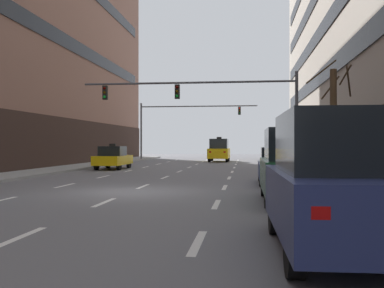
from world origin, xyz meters
TOP-DOWN VIEW (x-y plane):
  - ground_plane at (0.00, 0.00)m, footprint 120.00×120.00m
  - sidewalk_right at (8.08, 0.00)m, footprint 2.85×80.00m
  - lane_stripe_l1_s4 at (-3.33, 2.00)m, footprint 0.16×2.00m
  - lane_stripe_l1_s5 at (-3.33, 7.00)m, footprint 0.16×2.00m
  - lane_stripe_l1_s6 at (-3.33, 12.00)m, footprint 0.16×2.00m
  - lane_stripe_l1_s7 at (-3.33, 17.00)m, footprint 0.16×2.00m
  - lane_stripe_l1_s8 at (-3.33, 22.00)m, footprint 0.16×2.00m
  - lane_stripe_l1_s9 at (-3.33, 27.00)m, footprint 0.16×2.00m
  - lane_stripe_l1_s10 at (-3.33, 32.00)m, footprint 0.16×2.00m
  - lane_stripe_l2_s2 at (0.00, -8.00)m, footprint 0.16×2.00m
  - lane_stripe_l2_s3 at (0.00, -3.00)m, footprint 0.16×2.00m
  - lane_stripe_l2_s4 at (0.00, 2.00)m, footprint 0.16×2.00m
  - lane_stripe_l2_s5 at (0.00, 7.00)m, footprint 0.16×2.00m
  - lane_stripe_l2_s6 at (0.00, 12.00)m, footprint 0.16×2.00m
  - lane_stripe_l2_s7 at (0.00, 17.00)m, footprint 0.16×2.00m
  - lane_stripe_l2_s8 at (0.00, 22.00)m, footprint 0.16×2.00m
  - lane_stripe_l2_s9 at (0.00, 27.00)m, footprint 0.16×2.00m
  - lane_stripe_l2_s10 at (0.00, 32.00)m, footprint 0.16×2.00m
  - lane_stripe_l3_s2 at (3.33, -8.00)m, footprint 0.16×2.00m
  - lane_stripe_l3_s3 at (3.33, -3.00)m, footprint 0.16×2.00m
  - lane_stripe_l3_s4 at (3.33, 2.00)m, footprint 0.16×2.00m
  - lane_stripe_l3_s5 at (3.33, 7.00)m, footprint 0.16×2.00m
  - lane_stripe_l3_s6 at (3.33, 12.00)m, footprint 0.16×2.00m
  - lane_stripe_l3_s7 at (3.33, 17.00)m, footprint 0.16×2.00m
  - lane_stripe_l3_s8 at (3.33, 22.00)m, footprint 0.16×2.00m
  - lane_stripe_l3_s9 at (3.33, 27.00)m, footprint 0.16×2.00m
  - lane_stripe_l3_s10 at (3.33, 32.00)m, footprint 0.16×2.00m
  - taxi_driving_0 at (-4.94, 14.04)m, footprint 1.80×4.23m
  - taxi_driving_1 at (1.56, 27.91)m, footprint 1.99×4.64m
  - car_parked_0 at (5.61, -8.49)m, footprint 2.04×4.67m
  - car_parked_1 at (5.61, -2.25)m, footprint 1.90×4.55m
  - car_parked_2 at (5.61, 3.73)m, footprint 1.83×4.27m
  - traffic_signal_0 at (2.29, 10.14)m, footprint 12.64×0.35m
  - traffic_signal_1 at (-2.87, 31.21)m, footprint 12.51×0.35m
  - street_tree_0 at (7.81, 3.36)m, footprint 1.90×1.90m
  - pedestrian_0 at (7.93, -1.59)m, footprint 0.51×0.29m

SIDE VIEW (x-z plane):
  - ground_plane at x=0.00m, z-range 0.00..0.00m
  - lane_stripe_l1_s4 at x=-3.33m, z-range 0.00..0.01m
  - lane_stripe_l1_s5 at x=-3.33m, z-range 0.00..0.01m
  - lane_stripe_l1_s6 at x=-3.33m, z-range 0.00..0.01m
  - lane_stripe_l1_s7 at x=-3.33m, z-range 0.00..0.01m
  - lane_stripe_l1_s8 at x=-3.33m, z-range 0.00..0.01m
  - lane_stripe_l1_s9 at x=-3.33m, z-range 0.00..0.01m
  - lane_stripe_l1_s10 at x=-3.33m, z-range 0.00..0.01m
  - lane_stripe_l2_s2 at x=0.00m, z-range 0.00..0.01m
  - lane_stripe_l2_s3 at x=0.00m, z-range 0.00..0.01m
  - lane_stripe_l2_s4 at x=0.00m, z-range 0.00..0.01m
  - lane_stripe_l2_s5 at x=0.00m, z-range 0.00..0.01m
  - lane_stripe_l2_s6 at x=0.00m, z-range 0.00..0.01m
  - lane_stripe_l2_s7 at x=0.00m, z-range 0.00..0.01m
  - lane_stripe_l2_s8 at x=0.00m, z-range 0.00..0.01m
  - lane_stripe_l2_s9 at x=0.00m, z-range 0.00..0.01m
  - lane_stripe_l2_s10 at x=0.00m, z-range 0.00..0.01m
  - lane_stripe_l3_s2 at x=3.33m, z-range 0.00..0.01m
  - lane_stripe_l3_s3 at x=3.33m, z-range 0.00..0.01m
  - lane_stripe_l3_s4 at x=3.33m, z-range 0.00..0.01m
  - lane_stripe_l3_s5 at x=3.33m, z-range 0.00..0.01m
  - lane_stripe_l3_s6 at x=3.33m, z-range 0.00..0.01m
  - lane_stripe_l3_s7 at x=3.33m, z-range 0.00..0.01m
  - lane_stripe_l3_s8 at x=3.33m, z-range 0.00..0.01m
  - lane_stripe_l3_s9 at x=3.33m, z-range 0.00..0.01m
  - lane_stripe_l3_s10 at x=3.33m, z-range 0.00..0.01m
  - sidewalk_right at x=8.08m, z-range 0.00..0.14m
  - taxi_driving_0 at x=-4.94m, z-range -0.10..1.66m
  - car_parked_2 at x=5.61m, z-range -0.01..1.58m
  - pedestrian_0 at x=7.93m, z-range 0.26..1.83m
  - car_parked_1 at x=5.61m, z-range -0.01..2.19m
  - car_parked_0 at x=5.61m, z-range -0.01..2.23m
  - taxi_driving_1 at x=1.56m, z-range -0.10..2.33m
  - street_tree_0 at x=7.81m, z-range -0.01..5.30m
  - traffic_signal_0 at x=2.29m, z-range 1.47..7.23m
  - traffic_signal_1 at x=-2.87m, z-range 1.52..7.53m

